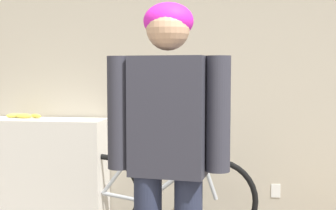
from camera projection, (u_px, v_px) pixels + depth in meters
wall_back at (215, 84)px, 4.20m from camera, size 8.00×0.07×2.60m
side_shelf at (45, 173)px, 4.24m from camera, size 1.10×0.39×0.98m
person at (168, 140)px, 2.51m from camera, size 0.66×0.26×1.79m
bicycle at (158, 194)px, 4.00m from camera, size 1.69×0.46×0.77m
banana at (24, 116)px, 4.28m from camera, size 0.35×0.10×0.04m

